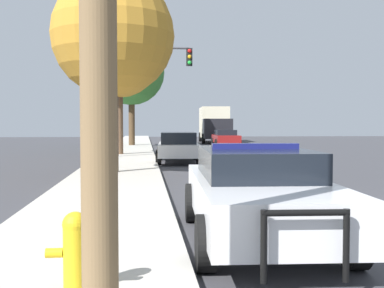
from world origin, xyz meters
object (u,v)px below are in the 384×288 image
object	(u,v)px
fire_hydrant	(75,248)
car_background_oncoming	(226,138)
tree_sidewalk_far	(131,72)
police_car	(257,191)
car_background_midblock	(178,147)
tree_sidewalk_near	(113,36)
tree_sidewalk_mid	(119,56)
traffic_light	(146,78)
box_truck	(214,124)

from	to	relation	value
fire_hydrant	car_background_oncoming	world-z (taller)	car_background_oncoming
fire_hydrant	tree_sidewalk_far	size ratio (longest dim) A/B	0.10
police_car	tree_sidewalk_far	bearing A→B (deg)	-82.31
car_background_oncoming	tree_sidewalk_far	xyz separation A→B (m)	(-7.18, 0.69, 4.99)
fire_hydrant	car_background_midblock	xyz separation A→B (m)	(2.29, 17.23, 0.18)
tree_sidewalk_near	tree_sidewalk_mid	xyz separation A→B (m)	(-0.29, 9.68, 0.62)
traffic_light	tree_sidewalk_near	size ratio (longest dim) A/B	0.83
car_background_oncoming	tree_sidewalk_far	bearing A→B (deg)	-3.65
tree_sidewalk_near	tree_sidewalk_far	xyz separation A→B (m)	(0.12, 20.22, 0.83)
police_car	tree_sidewalk_mid	xyz separation A→B (m)	(-3.10, 19.28, 4.70)
fire_hydrant	tree_sidewalk_mid	bearing A→B (deg)	91.66
car_background_midblock	car_background_oncoming	bearing A→B (deg)	75.01
fire_hydrant	tree_sidewalk_far	bearing A→B (deg)	90.40
police_car	tree_sidewalk_mid	size ratio (longest dim) A/B	0.66
traffic_light	tree_sidewalk_near	world-z (taller)	tree_sidewalk_near
tree_sidewalk_far	tree_sidewalk_near	bearing A→B (deg)	-90.33
box_truck	car_background_midblock	bearing A→B (deg)	80.93
fire_hydrant	traffic_light	size ratio (longest dim) A/B	0.14
tree_sidewalk_far	tree_sidewalk_mid	world-z (taller)	tree_sidewalk_far
fire_hydrant	tree_sidewalk_mid	xyz separation A→B (m)	(-0.63, 21.65, 4.92)
traffic_light	tree_sidewalk_mid	world-z (taller)	tree_sidewalk_mid
traffic_light	car_background_oncoming	distance (m)	13.65
car_background_oncoming	tree_sidewalk_near	size ratio (longest dim) A/B	0.61
fire_hydrant	car_background_oncoming	bearing A→B (deg)	77.54
car_background_oncoming	tree_sidewalk_near	bearing A→B (deg)	71.33
police_car	box_truck	xyz separation A→B (m)	(4.82, 37.32, 0.97)
traffic_light	tree_sidewalk_mid	size ratio (longest dim) A/B	0.74
tree_sidewalk_mid	police_car	bearing A→B (deg)	-80.87
tree_sidewalk_near	tree_sidewalk_mid	world-z (taller)	tree_sidewalk_mid
box_truck	tree_sidewalk_mid	world-z (taller)	tree_sidewalk_mid
tree_sidewalk_near	traffic_light	bearing A→B (deg)	81.61
traffic_light	box_truck	world-z (taller)	traffic_light
traffic_light	tree_sidewalk_far	xyz separation A→B (m)	(-1.04, 12.39, 1.56)
car_background_oncoming	car_background_midblock	bearing A→B (deg)	73.72
box_truck	tree_sidewalk_near	xyz separation A→B (m)	(-7.63, -27.72, 3.11)
fire_hydrant	car_background_oncoming	xyz separation A→B (m)	(6.96, 31.51, 0.14)
car_background_oncoming	fire_hydrant	bearing A→B (deg)	79.37
car_background_midblock	tree_sidewalk_mid	xyz separation A→B (m)	(-2.92, 4.43, 4.73)
traffic_light	car_background_midblock	bearing A→B (deg)	-60.24
car_background_midblock	box_truck	size ratio (longest dim) A/B	0.57
car_background_midblock	box_truck	world-z (taller)	box_truck
police_car	traffic_light	bearing A→B (deg)	-82.05
police_car	fire_hydrant	bearing A→B (deg)	46.39
car_background_midblock	traffic_light	bearing A→B (deg)	122.88
traffic_light	tree_sidewalk_far	distance (m)	12.53
fire_hydrant	box_truck	xyz separation A→B (m)	(7.29, 39.70, 1.19)
tree_sidewalk_near	car_background_midblock	bearing A→B (deg)	63.38
tree_sidewalk_far	traffic_light	bearing A→B (deg)	-85.20
fire_hydrant	traffic_light	xyz separation A→B (m)	(0.82, 19.81, 3.57)
box_truck	tree_sidewalk_far	world-z (taller)	tree_sidewalk_far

